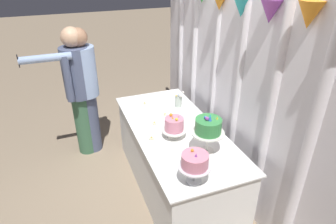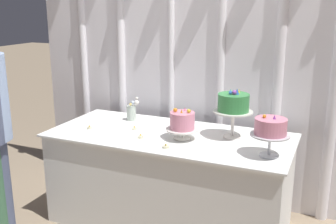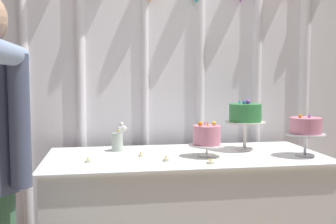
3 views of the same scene
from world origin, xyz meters
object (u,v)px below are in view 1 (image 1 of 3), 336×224
Objects in this scene: cake_display_rightmost at (195,162)px; tealight_far_left at (145,104)px; guest_man_pink_jacket at (84,88)px; cake_display_center at (208,127)px; flower_vase at (179,101)px; guest_man_dark_suit at (79,88)px; cake_table at (175,158)px; tealight_near_left at (165,115)px; tealight_near_right at (154,123)px; cake_display_leftmost at (174,125)px; tealight_far_right at (151,138)px.

tealight_far_left is at bearing 178.82° from cake_display_rightmost.
cake_display_center is at bearing 30.15° from guest_man_pink_jacket.
flower_vase is 1.23m from guest_man_dark_suit.
guest_man_pink_jacket is (-1.07, -0.77, 0.53)m from cake_table.
cake_display_center is 0.82m from tealight_near_left.
tealight_near_left is 0.83× the size of tealight_near_right.
cake_display_rightmost reaches higher than tealight_near_right.
tealight_far_left is 0.03× the size of guest_man_pink_jacket.
tealight_far_left is (-1.12, -0.25, -0.25)m from cake_display_center.
cake_table is 0.46m from tealight_near_right.
tealight_near_right is at bearing 33.57° from guest_man_pink_jacket.
tealight_near_right is (-0.30, -0.11, -0.12)m from cake_display_leftmost.
cake_display_leftmost is 0.80m from tealight_far_left.
flower_vase is at bearing 122.58° from tealight_near_left.
cake_display_leftmost is 0.15× the size of guest_man_dark_suit.
flower_vase is 0.76m from tealight_far_right.
flower_vase is at bearing 153.48° from cake_table.
tealight_near_right reaches higher than tealight_far_right.
tealight_near_right reaches higher than cake_table.
cake_table is at bearing 11.47° from tealight_far_left.
cake_table is 6.49× the size of cake_display_rightmost.
guest_man_dark_suit reaches higher than flower_vase.
guest_man_pink_jacket is at bearing -149.85° from cake_display_center.
cake_display_leftmost is at bearing -8.59° from tealight_near_left.
tealight_far_right is (0.75, -0.16, -0.00)m from tealight_far_left.
flower_vase is (-0.58, 0.29, -0.05)m from cake_display_leftmost.
guest_man_dark_suit is at bearing -131.69° from tealight_near_left.
cake_display_center is 0.23× the size of guest_man_pink_jacket.
flower_vase is at bearing 173.29° from cake_display_center.
flower_vase is 4.61× the size of tealight_near_right.
guest_man_pink_jacket is (-1.54, -0.89, -0.11)m from cake_display_center.
tealight_near_right is (0.29, -0.40, -0.07)m from flower_vase.
guest_man_pink_jacket is at bearing -134.50° from tealight_near_left.
tealight_near_right is 1.10m from guest_man_pink_jacket.
cake_display_leftmost reaches higher than tealight_near_left.
tealight_far_left is (-0.78, -0.07, -0.12)m from cake_display_leftmost.
tealight_near_left is 1.10m from guest_man_pink_jacket.
cake_display_leftmost is 0.15× the size of guest_man_pink_jacket.
cake_display_rightmost is 7.97× the size of tealight_near_left.
tealight_near_right is at bearing -133.68° from cake_table.
guest_man_pink_jacket is at bearing -161.79° from cake_display_rightmost.
tealight_far_right is at bearing -35.64° from tealight_near_left.
cake_table is 9.26× the size of flower_vase.
tealight_near_left is (-0.78, -0.12, -0.25)m from cake_display_center.
tealight_near_left is 0.76× the size of tealight_far_right.
guest_man_pink_jacket reaches higher than flower_vase.
tealight_near_right is (-0.95, -0.01, -0.18)m from cake_display_rightmost.
flower_vase is at bearing 60.50° from guest_man_dark_suit.
tealight_near_right is 0.92× the size of tealight_far_right.
flower_vase is 0.42m from tealight_far_left.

